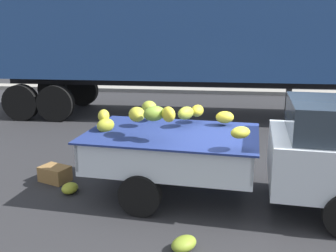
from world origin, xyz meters
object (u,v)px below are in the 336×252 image
semi_trailer (179,33)px  produce_crate (55,174)px  pickup_truck (294,152)px  fallen_banana_bunch_near_tailgate (70,188)px  fallen_banana_bunch_by_wheel (184,244)px

semi_trailer → produce_crate: size_ratio=23.13×
pickup_truck → fallen_banana_bunch_near_tailgate: pickup_truck is taller
fallen_banana_bunch_near_tailgate → produce_crate: (-0.46, 0.46, 0.06)m
fallen_banana_bunch_near_tailgate → fallen_banana_bunch_by_wheel: fallen_banana_bunch_by_wheel is taller
fallen_banana_bunch_by_wheel → produce_crate: 3.19m
produce_crate → fallen_banana_bunch_near_tailgate: bearing=-44.7°
fallen_banana_bunch_near_tailgate → produce_crate: size_ratio=0.65×
pickup_truck → semi_trailer: 6.76m
semi_trailer → fallen_banana_bunch_near_tailgate: (-1.21, -6.09, -2.46)m
semi_trailer → fallen_banana_bunch_by_wheel: size_ratio=32.20×
fallen_banana_bunch_near_tailgate → fallen_banana_bunch_by_wheel: (2.08, -1.48, 0.01)m
produce_crate → pickup_truck: bearing=-6.3°
pickup_truck → produce_crate: (-4.09, 0.45, -0.75)m
fallen_banana_bunch_near_tailgate → produce_crate: 0.65m
fallen_banana_bunch_near_tailgate → fallen_banana_bunch_by_wheel: size_ratio=0.91×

